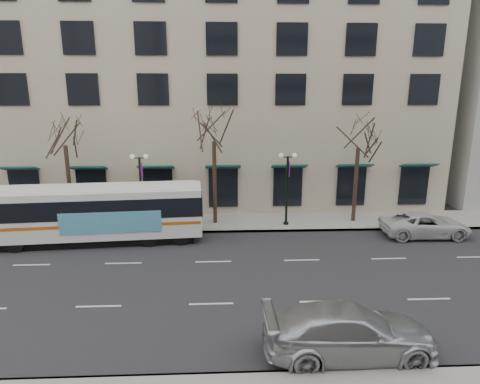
{
  "coord_description": "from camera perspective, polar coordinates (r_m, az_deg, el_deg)",
  "views": [
    {
      "loc": [
        0.6,
        -18.56,
        9.27
      ],
      "look_at": [
        1.5,
        2.37,
        4.0
      ],
      "focal_mm": 30.0,
      "sensor_mm": 36.0,
      "label": 1
    }
  ],
  "objects": [
    {
      "name": "ground",
      "position": [
        20.76,
        -3.95,
        -12.44
      ],
      "size": [
        160.0,
        160.0,
        0.0
      ],
      "primitive_type": "plane",
      "color": "black",
      "rests_on": "ground"
    },
    {
      "name": "sidewalk_far",
      "position": [
        29.39,
        6.3,
        -4.2
      ],
      "size": [
        80.0,
        4.0,
        0.15
      ],
      "primitive_type": "cube",
      "color": "gray",
      "rests_on": "ground"
    },
    {
      "name": "building_hotel",
      "position": [
        39.74,
        -6.52,
        17.97
      ],
      "size": [
        40.0,
        20.0,
        24.0
      ],
      "primitive_type": "cube",
      "color": "tan",
      "rests_on": "ground"
    },
    {
      "name": "tree_far_left",
      "position": [
        29.46,
        -23.78,
        7.93
      ],
      "size": [
        3.6,
        3.6,
        8.34
      ],
      "color": "black",
      "rests_on": "ground"
    },
    {
      "name": "tree_far_mid",
      "position": [
        27.47,
        -3.75,
        9.15
      ],
      "size": [
        3.6,
        3.6,
        8.55
      ],
      "color": "black",
      "rests_on": "ground"
    },
    {
      "name": "tree_far_right",
      "position": [
        29.07,
        16.58,
        7.92
      ],
      "size": [
        3.6,
        3.6,
        8.06
      ],
      "color": "black",
      "rests_on": "ground"
    },
    {
      "name": "lamp_post_left",
      "position": [
        28.06,
        -13.88,
        0.67
      ],
      "size": [
        1.22,
        0.45,
        5.21
      ],
      "color": "black",
      "rests_on": "ground"
    },
    {
      "name": "lamp_post_right",
      "position": [
        27.85,
        6.72,
        0.89
      ],
      "size": [
        1.22,
        0.45,
        5.21
      ],
      "color": "black",
      "rests_on": "ground"
    },
    {
      "name": "city_bus",
      "position": [
        26.62,
        -19.49,
        -2.7
      ],
      "size": [
        13.26,
        3.87,
        3.55
      ],
      "rotation": [
        0.0,
        0.0,
        0.08
      ],
      "color": "white",
      "rests_on": "ground"
    },
    {
      "name": "silver_car",
      "position": [
        15.73,
        15.26,
        -18.57
      ],
      "size": [
        6.25,
        2.62,
        1.8
      ],
      "primitive_type": "imported",
      "rotation": [
        0.0,
        0.0,
        1.59
      ],
      "color": "#B4B7BC",
      "rests_on": "ground"
    },
    {
      "name": "white_pickup",
      "position": [
        29.04,
        24.81,
        -4.22
      ],
      "size": [
        5.68,
        2.67,
        1.57
      ],
      "primitive_type": "imported",
      "rotation": [
        0.0,
        0.0,
        1.56
      ],
      "color": "silver",
      "rests_on": "ground"
    }
  ]
}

